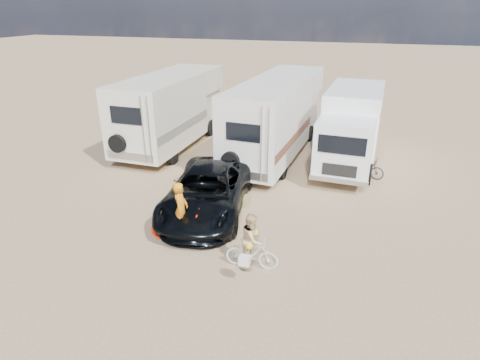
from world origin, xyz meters
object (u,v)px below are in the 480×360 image
(cooler, at_px, (220,195))
(box_truck, at_px, (351,129))
(bike_parked, at_px, (364,167))
(bike_woman, at_px, (252,254))
(rider_woman, at_px, (252,245))
(rv_left, at_px, (171,112))
(rider_man, at_px, (181,215))
(crate, at_px, (244,201))
(bike_man, at_px, (182,226))
(rv_main, at_px, (277,118))
(dark_suv, at_px, (208,191))

(cooler, bearing_deg, box_truck, 67.49)
(box_truck, bearing_deg, bike_parked, -57.19)
(bike_woman, distance_m, rider_woman, 0.29)
(rv_left, distance_m, rider_man, 9.24)
(crate, bearing_deg, cooler, 170.80)
(rv_left, bearing_deg, bike_man, -61.10)
(bike_man, bearing_deg, bike_woman, -119.88)
(cooler, bearing_deg, bike_parked, 54.52)
(rv_main, xyz_separation_m, rv_left, (-5.33, -0.23, -0.02))
(box_truck, height_order, cooler, box_truck)
(bike_parked, bearing_deg, bike_man, 159.31)
(bike_man, distance_m, rider_man, 0.37)
(bike_man, relative_size, bike_woman, 1.31)
(rider_man, bearing_deg, rv_left, 14.59)
(box_truck, height_order, bike_man, box_truck)
(bike_woman, xyz_separation_m, crate, (-1.28, 3.54, -0.27))
(box_truck, distance_m, dark_suv, 7.60)
(dark_suv, distance_m, rider_woman, 3.63)
(bike_man, bearing_deg, dark_suv, -14.71)
(box_truck, distance_m, rider_woman, 9.17)
(rider_man, bearing_deg, bike_parked, -50.36)
(rv_left, xyz_separation_m, rider_woman, (6.65, -8.91, -1.04))
(dark_suv, relative_size, rider_man, 3.16)
(bike_woman, bearing_deg, rider_man, 70.39)
(rv_left, bearing_deg, box_truck, 1.39)
(rv_main, height_order, rv_left, rv_main)
(rv_left, distance_m, bike_parked, 9.66)
(rider_woman, relative_size, cooler, 2.58)
(bike_woman, distance_m, cooler, 4.32)
(bike_woman, xyz_separation_m, bike_parked, (2.82, 7.57, -0.01))
(rv_left, height_order, bike_woman, rv_left)
(dark_suv, distance_m, rider_man, 2.03)
(dark_suv, xyz_separation_m, rider_man, (-0.07, -2.02, 0.11))
(rv_left, relative_size, bike_woman, 5.13)
(cooler, relative_size, crate, 1.29)
(dark_suv, bearing_deg, rv_main, 72.76)
(rv_left, xyz_separation_m, crate, (5.38, -5.37, -1.60))
(dark_suv, distance_m, crate, 1.45)
(bike_woman, xyz_separation_m, cooler, (-2.23, 3.69, -0.22))
(box_truck, relative_size, bike_woman, 4.53)
(box_truck, relative_size, bike_man, 3.47)
(bike_man, xyz_separation_m, crate, (1.14, 2.79, -0.33))
(rv_main, xyz_separation_m, cooler, (-0.90, -5.45, -1.57))
(box_truck, xyz_separation_m, bike_parked, (0.76, -1.32, -1.21))
(bike_woman, height_order, bike_parked, bike_woman)
(rider_man, xyz_separation_m, rider_woman, (2.42, -0.74, -0.14))
(rv_left, height_order, rider_woman, rv_left)
(rv_main, xyz_separation_m, bike_woman, (1.33, -9.14, -1.36))
(rv_left, xyz_separation_m, rider_man, (4.23, -8.16, -0.90))
(cooler, height_order, crate, cooler)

